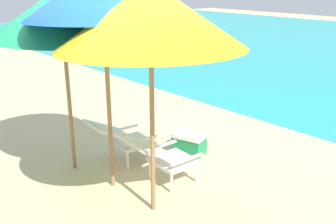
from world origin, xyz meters
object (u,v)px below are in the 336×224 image
lounge_chair_left (121,137)px  beach_umbrella_right (151,16)px  beach_umbrella_left (62,13)px  cooler_box (189,143)px  lounge_chair_right (163,156)px

lounge_chair_left → beach_umbrella_right: beach_umbrella_right is taller
beach_umbrella_left → beach_umbrella_right: (1.51, 0.15, 0.06)m
lounge_chair_left → cooler_box: bearing=66.5°
lounge_chair_right → beach_umbrella_left: size_ratio=0.37×
beach_umbrella_left → lounge_chair_right: bearing=27.0°
lounge_chair_right → beach_umbrella_right: (0.34, -0.44, 1.74)m
lounge_chair_right → beach_umbrella_left: 2.13m
beach_umbrella_right → cooler_box: (-0.78, 1.36, -1.98)m
lounge_chair_right → cooler_box: lounge_chair_right is taller
cooler_box → lounge_chair_right: bearing=-64.4°
lounge_chair_left → beach_umbrella_right: bearing=-19.7°
lounge_chair_left → beach_umbrella_left: size_ratio=0.38×
lounge_chair_left → lounge_chair_right: bearing=1.5°
lounge_chair_right → lounge_chair_left: bearing=-178.5°
lounge_chair_left → cooler_box: lounge_chair_left is taller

